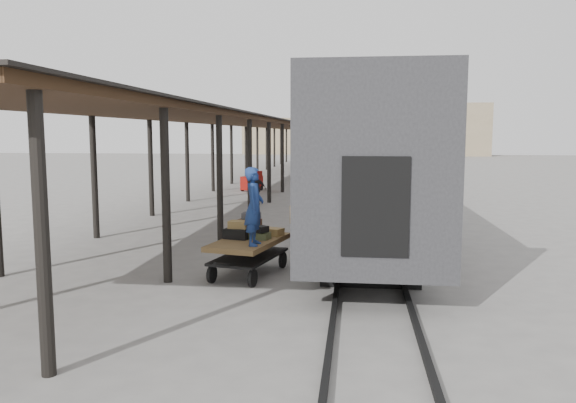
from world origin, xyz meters
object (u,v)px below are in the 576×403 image
(porter, at_px, (254,206))
(pedestrian, at_px, (257,189))
(baggage_cart, at_px, (249,248))
(luggage_tug, at_px, (252,182))

(porter, distance_m, pedestrian, 14.09)
(pedestrian, bearing_deg, porter, 87.68)
(pedestrian, bearing_deg, baggage_cart, 87.10)
(luggage_tug, distance_m, pedestrian, 6.64)
(luggage_tug, bearing_deg, pedestrian, -56.46)
(porter, bearing_deg, luggage_tug, 11.35)
(baggage_cart, xyz_separation_m, porter, (0.25, -0.65, 1.09))
(luggage_tug, bearing_deg, porter, -58.13)
(luggage_tug, xyz_separation_m, pedestrian, (1.42, -6.48, 0.23))
(baggage_cart, relative_size, porter, 1.50)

